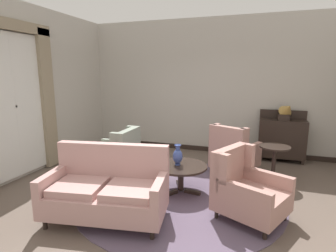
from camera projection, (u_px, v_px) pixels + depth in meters
The scene contains 15 objects.
ground at pixel (173, 203), 4.24m from camera, with size 8.95×8.95×0.00m, color brown.
wall_back at pixel (210, 87), 6.78m from camera, with size 6.55×0.08×3.36m, color #BCB7AD.
wall_left at pixel (45, 89), 5.77m from camera, with size 0.08×4.32×3.36m, color #BCB7AD.
baseboard_back at pixel (208, 149), 7.04m from camera, with size 6.39×0.03×0.12m, color black.
area_rug at pixel (179, 194), 4.52m from camera, with size 3.42×3.42×0.01m, color #5B4C60.
window_with_curtains at pixel (16, 98), 4.97m from camera, with size 0.12×1.85×2.95m.
coffee_table at pixel (181, 170), 4.55m from camera, with size 0.89×0.89×0.49m.
porcelain_vase at pixel (178, 156), 4.52m from camera, with size 0.17×0.17×0.35m.
settee at pixel (107, 190), 3.71m from camera, with size 1.75×1.05×1.02m.
armchair_far_left at pixel (247, 190), 3.74m from camera, with size 1.12×1.08×0.98m.
armchair_beside_settee at pixel (233, 153), 5.39m from camera, with size 1.02×1.08×1.02m.
armchair_near_sideboard at pixel (116, 158), 5.11m from camera, with size 0.85×0.74×1.00m.
side_table at pixel (274, 161), 4.93m from camera, with size 0.54×0.54×0.71m.
sideboard at pixel (282, 138), 6.18m from camera, with size 1.02×0.40×1.18m.
gramophone at pixel (287, 111), 5.97m from camera, with size 0.41×0.46×0.47m.
Camera 1 is at (1.16, -3.75, 2.01)m, focal length 28.68 mm.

